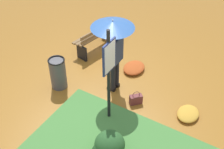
{
  "coord_description": "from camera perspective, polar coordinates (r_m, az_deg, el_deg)",
  "views": [
    {
      "loc": [
        4.82,
        3.1,
        5.15
      ],
      "look_at": [
        0.32,
        0.39,
        0.85
      ],
      "focal_mm": 48.74,
      "sensor_mm": 36.0,
      "label": 1
    }
  ],
  "objects": [
    {
      "name": "leaf_pile_near_person",
      "position": [
        7.21,
        14.07,
        -7.14
      ],
      "size": [
        0.6,
        0.48,
        0.13
      ],
      "color": "gold",
      "rests_on": "ground_plane"
    },
    {
      "name": "shrub_cluster",
      "position": [
        6.17,
        -0.76,
        -13.24
      ],
      "size": [
        0.67,
        0.61,
        0.55
      ],
      "color": "#285628",
      "rests_on": "ground_plane"
    },
    {
      "name": "handbag",
      "position": [
        7.27,
        4.5,
        -4.64
      ],
      "size": [
        0.31,
        0.31,
        0.37
      ],
      "color": "brown",
      "rests_on": "ground_plane"
    },
    {
      "name": "trash_bin",
      "position": [
        7.64,
        -10.1,
        0.25
      ],
      "size": [
        0.42,
        0.42,
        0.83
      ],
      "color": "#4C4C51",
      "rests_on": "ground_plane"
    },
    {
      "name": "ground_plane",
      "position": [
        7.71,
        -1.24,
        -2.69
      ],
      "size": [
        18.0,
        18.0,
        0.0
      ],
      "primitive_type": "plane",
      "color": "#9E6623"
    },
    {
      "name": "leaf_pile_by_bench",
      "position": [
        8.27,
        4.15,
        1.27
      ],
      "size": [
        0.68,
        0.54,
        0.15
      ],
      "color": "#B74C1E",
      "rests_on": "ground_plane"
    },
    {
      "name": "info_sign_post",
      "position": [
        6.03,
        -0.57,
        1.35
      ],
      "size": [
        0.44,
        0.07,
        2.3
      ],
      "color": "black",
      "rests_on": "ground_plane"
    },
    {
      "name": "park_bench",
      "position": [
        8.92,
        -3.12,
        7.02
      ],
      "size": [
        1.41,
        0.64,
        0.75
      ],
      "color": "black",
      "rests_on": "ground_plane"
    },
    {
      "name": "person_with_umbrella",
      "position": [
        6.73,
        0.31,
        6.93
      ],
      "size": [
        0.96,
        0.96,
        2.04
      ],
      "color": "black",
      "rests_on": "ground_plane"
    }
  ]
}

